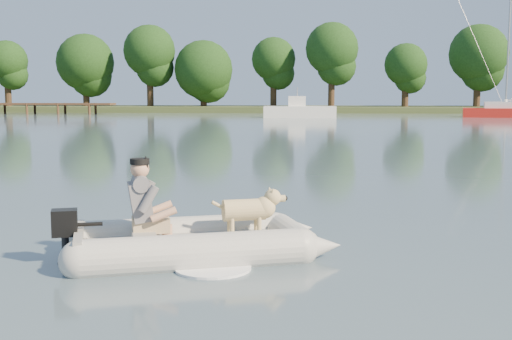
# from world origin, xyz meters

# --- Properties ---
(water) EXTENTS (160.00, 160.00, 0.00)m
(water) POSITION_xyz_m (0.00, 0.00, 0.00)
(water) COLOR slate
(water) RESTS_ON ground
(shore_bank) EXTENTS (160.00, 12.00, 0.70)m
(shore_bank) POSITION_xyz_m (0.00, 62.00, 0.25)
(shore_bank) COLOR #47512D
(shore_bank) RESTS_ON water
(dock) EXTENTS (18.00, 2.00, 1.04)m
(dock) POSITION_xyz_m (-26.00, 52.00, 0.52)
(dock) COLOR #4C331E
(dock) RESTS_ON water
(treeline) EXTENTS (94.73, 7.35, 9.41)m
(treeline) POSITION_xyz_m (10.69, 61.06, 5.38)
(treeline) COLOR #332316
(treeline) RESTS_ON shore_bank
(dinghy) EXTENTS (5.06, 4.47, 1.20)m
(dinghy) POSITION_xyz_m (-0.01, -0.28, 0.50)
(dinghy) COLOR #A8A8A3
(dinghy) RESTS_ON water
(man) EXTENTS (0.76, 0.70, 0.92)m
(man) POSITION_xyz_m (-0.60, -0.43, 0.67)
(man) COLOR slate
(man) RESTS_ON dinghy
(dog) EXTENTS (0.85, 0.52, 0.53)m
(dog) POSITION_xyz_m (0.50, -0.06, 0.44)
(dog) COLOR tan
(dog) RESTS_ON dinghy
(outboard_motor) EXTENTS (0.42, 0.35, 0.67)m
(outboard_motor) POSITION_xyz_m (-1.36, -0.73, 0.27)
(outboard_motor) COLOR black
(outboard_motor) RESTS_ON dinghy
(motorboat) EXTENTS (5.95, 2.32, 2.51)m
(motorboat) POSITION_xyz_m (0.63, 44.18, 1.14)
(motorboat) COLOR white
(motorboat) RESTS_ON water
(sailboat) EXTENTS (7.77, 3.80, 10.26)m
(sailboat) POSITION_xyz_m (17.49, 45.79, 0.45)
(sailboat) COLOR red
(sailboat) RESTS_ON water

